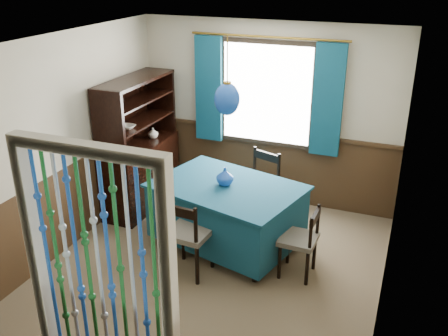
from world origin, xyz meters
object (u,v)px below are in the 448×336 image
at_px(chair_near, 188,234).
at_px(vase_sideboard, 153,132).
at_px(chair_left, 167,191).
at_px(pendant_lamp, 227,99).
at_px(sideboard, 140,163).
at_px(bowl_shelf, 128,127).
at_px(vase_table, 225,177).
at_px(dining_table, 227,211).
at_px(chair_right, 301,240).
at_px(chair_far, 259,185).

bearing_deg(chair_near, vase_sideboard, 133.07).
height_order(chair_left, pendant_lamp, pendant_lamp).
height_order(sideboard, pendant_lamp, pendant_lamp).
bearing_deg(chair_near, bowl_shelf, 147.35).
bearing_deg(bowl_shelf, vase_table, -10.12).
distance_m(dining_table, chair_right, 0.99).
relative_size(chair_far, chair_left, 1.10).
distance_m(chair_far, sideboard, 1.67).
height_order(dining_table, chair_near, chair_near).
distance_m(chair_right, bowl_shelf, 2.60).
xyz_separation_m(chair_far, pendant_lamp, (-0.15, -0.76, 1.33)).
xyz_separation_m(dining_table, chair_far, (0.15, 0.76, 0.04)).
xyz_separation_m(chair_left, sideboard, (-0.59, 0.35, 0.16)).
bearing_deg(chair_left, chair_near, 51.90).
bearing_deg(dining_table, vase_table, 174.80).
bearing_deg(chair_far, dining_table, 98.47).
bearing_deg(bowl_shelf, dining_table, -10.32).
height_order(chair_right, vase_sideboard, vase_sideboard).
xyz_separation_m(pendant_lamp, vase_sideboard, (-1.45, 0.89, -0.84)).
distance_m(pendant_lamp, bowl_shelf, 1.58).
xyz_separation_m(chair_right, vase_sideboard, (-2.41, 1.15, 0.55)).
distance_m(chair_near, sideboard, 1.84).
height_order(vase_table, bowl_shelf, bowl_shelf).
xyz_separation_m(chair_near, sideboard, (-1.33, 1.27, 0.13)).
bearing_deg(vase_table, chair_near, -102.63).
height_order(pendant_lamp, vase_sideboard, pendant_lamp).
bearing_deg(chair_near, chair_far, 81.20).
height_order(dining_table, bowl_shelf, bowl_shelf).
height_order(chair_left, bowl_shelf, bowl_shelf).
xyz_separation_m(chair_far, sideboard, (-1.66, -0.16, 0.12)).
bearing_deg(sideboard, chair_near, -43.41).
bearing_deg(pendant_lamp, sideboard, 158.66).
xyz_separation_m(chair_near, chair_far, (0.33, 1.44, 0.01)).
relative_size(chair_far, bowl_shelf, 4.55).
relative_size(dining_table, bowl_shelf, 9.15).
bearing_deg(chair_near, vase_table, 81.55).
distance_m(chair_near, chair_right, 1.22).
bearing_deg(bowl_shelf, vase_sideboard, 90.00).
bearing_deg(chair_near, chair_left, 132.75).
distance_m(chair_near, chair_far, 1.48).
relative_size(sideboard, bowl_shelf, 8.70).
bearing_deg(vase_sideboard, pendant_lamp, -31.40).
height_order(dining_table, sideboard, sideboard).
relative_size(dining_table, chair_far, 2.01).
bearing_deg(pendant_lamp, vase_table, 160.46).
relative_size(chair_far, vase_table, 4.89).
xyz_separation_m(chair_left, vase_sideboard, (-0.53, 0.64, 0.53)).
height_order(dining_table, pendant_lamp, pendant_lamp).
relative_size(chair_left, sideboard, 0.48).
bearing_deg(vase_sideboard, sideboard, -101.52).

